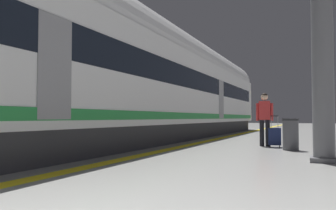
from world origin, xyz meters
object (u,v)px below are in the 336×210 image
object	(u,v)px
high_speed_train	(132,74)
suitcase_near	(274,136)
waste_bin	(291,134)
passenger_near	(265,115)
platform_pillar	(323,80)

from	to	relation	value
high_speed_train	suitcase_near	distance (m)	5.32
high_speed_train	suitcase_near	size ratio (longest dim) A/B	35.59
waste_bin	suitcase_near	bearing A→B (deg)	121.20
passenger_near	platform_pillar	distance (m)	3.95
passenger_near	waste_bin	bearing A→B (deg)	-50.61
suitcase_near	waste_bin	distance (m)	1.05
platform_pillar	waste_bin	size ratio (longest dim) A/B	3.96
high_speed_train	platform_pillar	size ratio (longest dim) A/B	9.88
waste_bin	passenger_near	bearing A→B (deg)	129.39
suitcase_near	waste_bin	bearing A→B (deg)	-58.80
high_speed_train	passenger_near	distance (m)	4.81
high_speed_train	waste_bin	world-z (taller)	high_speed_train
passenger_near	high_speed_train	bearing A→B (deg)	-168.54
platform_pillar	waste_bin	xyz separation A→B (m)	(-0.82, 2.45, -1.27)
high_speed_train	waste_bin	distance (m)	5.72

